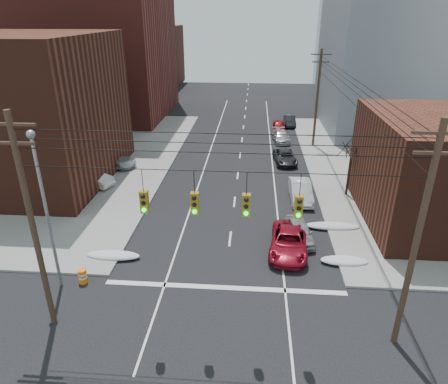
% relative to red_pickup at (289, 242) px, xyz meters
% --- Properties ---
extents(ground, '(160.00, 160.00, 0.00)m').
position_rel_red_pickup_xyz_m(ground, '(-3.98, -10.68, -0.73)').
color(ground, black).
rests_on(ground, ground).
extents(building_brick_tall, '(24.00, 20.00, 30.00)m').
position_rel_red_pickup_xyz_m(building_brick_tall, '(-27.98, 37.32, 14.27)').
color(building_brick_tall, maroon).
rests_on(building_brick_tall, ground).
extents(building_brick_far, '(22.00, 18.00, 12.00)m').
position_rel_red_pickup_xyz_m(building_brick_far, '(-29.98, 63.32, 5.27)').
color(building_brick_far, '#4A2116').
rests_on(building_brick_far, ground).
extents(building_office, '(22.00, 20.00, 25.00)m').
position_rel_red_pickup_xyz_m(building_office, '(18.02, 33.32, 11.77)').
color(building_office, gray).
rests_on(building_office, ground).
extents(building_glass, '(20.00, 18.00, 22.00)m').
position_rel_red_pickup_xyz_m(building_glass, '(20.02, 59.32, 10.27)').
color(building_glass, gray).
rests_on(building_glass, ground).
extents(utility_pole_left, '(2.20, 0.28, 11.00)m').
position_rel_red_pickup_xyz_m(utility_pole_left, '(-12.48, -7.68, 5.05)').
color(utility_pole_left, '#473323').
rests_on(utility_pole_left, ground).
extents(utility_pole_right, '(2.20, 0.28, 11.00)m').
position_rel_red_pickup_xyz_m(utility_pole_right, '(4.52, -7.68, 5.05)').
color(utility_pole_right, '#473323').
rests_on(utility_pole_right, ground).
extents(utility_pole_far, '(2.20, 0.28, 11.00)m').
position_rel_red_pickup_xyz_m(utility_pole_far, '(4.52, 23.32, 5.05)').
color(utility_pole_far, '#473323').
rests_on(utility_pole_far, ground).
extents(traffic_signals, '(17.00, 0.42, 2.02)m').
position_rel_red_pickup_xyz_m(traffic_signals, '(-3.88, -7.71, 6.44)').
color(traffic_signals, black).
rests_on(traffic_signals, ground).
extents(street_light, '(0.44, 0.44, 9.32)m').
position_rel_red_pickup_xyz_m(street_light, '(-13.48, -4.68, 4.81)').
color(street_light, gray).
rests_on(street_light, ground).
extents(bare_tree, '(2.09, 2.20, 4.93)m').
position_rel_red_pickup_xyz_m(bare_tree, '(5.61, 9.32, 1.59)').
color(bare_tree, black).
rests_on(bare_tree, ground).
extents(snow_nw, '(3.50, 1.08, 0.42)m').
position_rel_red_pickup_xyz_m(snow_nw, '(-11.38, -1.68, -0.52)').
color(snow_nw, silver).
rests_on(snow_nw, ground).
extents(snow_ne, '(3.00, 1.08, 0.42)m').
position_rel_red_pickup_xyz_m(snow_ne, '(3.42, -1.18, -0.52)').
color(snow_ne, silver).
rests_on(snow_ne, ground).
extents(snow_east_far, '(4.00, 1.08, 0.42)m').
position_rel_red_pickup_xyz_m(snow_east_far, '(3.42, 3.32, -0.52)').
color(snow_east_far, silver).
rests_on(snow_east_far, ground).
extents(red_pickup, '(2.99, 5.49, 1.46)m').
position_rel_red_pickup_xyz_m(red_pickup, '(0.00, 0.00, 0.00)').
color(red_pickup, maroon).
rests_on(red_pickup, ground).
extents(parked_car_a, '(2.09, 4.15, 1.36)m').
position_rel_red_pickup_xyz_m(parked_car_a, '(0.82, 1.57, -0.05)').
color(parked_car_a, '#AEAFB3').
rests_on(parked_car_a, ground).
extents(parked_car_b, '(1.75, 4.83, 1.58)m').
position_rel_red_pickup_xyz_m(parked_car_b, '(1.56, 8.21, 0.06)').
color(parked_car_b, silver).
rests_on(parked_car_b, ground).
extents(parked_car_c, '(2.57, 4.77, 1.27)m').
position_rel_red_pickup_xyz_m(parked_car_c, '(0.82, 17.23, -0.09)').
color(parked_car_c, black).
rests_on(parked_car_c, ground).
extents(parked_car_d, '(2.34, 4.69, 1.31)m').
position_rel_red_pickup_xyz_m(parked_car_d, '(0.82, 24.94, -0.08)').
color(parked_car_d, '#A8A9AD').
rests_on(parked_car_d, ground).
extents(parked_car_e, '(1.61, 3.85, 1.30)m').
position_rel_red_pickup_xyz_m(parked_car_e, '(0.82, 30.20, -0.08)').
color(parked_car_e, maroon).
rests_on(parked_car_e, ground).
extents(parked_car_f, '(1.54, 4.28, 1.40)m').
position_rel_red_pickup_xyz_m(parked_car_f, '(2.42, 32.61, -0.03)').
color(parked_car_f, black).
rests_on(parked_car_f, ground).
extents(lot_car_a, '(4.86, 3.07, 1.51)m').
position_rel_red_pickup_xyz_m(lot_car_a, '(-17.26, 9.54, 0.17)').
color(lot_car_a, silver).
rests_on(lot_car_a, sidewalk_nw).
extents(lot_car_b, '(5.45, 3.53, 1.40)m').
position_rel_red_pickup_xyz_m(lot_car_b, '(-16.83, 14.37, 0.12)').
color(lot_car_b, silver).
rests_on(lot_car_b, sidewalk_nw).
extents(lot_car_c, '(5.70, 3.14, 1.56)m').
position_rel_red_pickup_xyz_m(lot_car_c, '(-21.44, 10.79, 0.20)').
color(lot_car_c, black).
rests_on(lot_car_c, sidewalk_nw).
extents(lot_car_d, '(4.27, 2.22, 1.39)m').
position_rel_red_pickup_xyz_m(lot_car_d, '(-22.44, 15.94, 0.11)').
color(lot_car_d, silver).
rests_on(lot_car_d, sidewalk_nw).
extents(construction_barrel, '(0.57, 0.57, 0.88)m').
position_rel_red_pickup_xyz_m(construction_barrel, '(-12.29, -4.32, -0.28)').
color(construction_barrel, orange).
rests_on(construction_barrel, ground).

